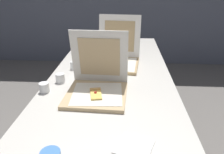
% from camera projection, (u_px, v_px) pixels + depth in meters
% --- Properties ---
extents(table, '(0.87, 2.25, 0.73)m').
position_uv_depth(table, '(111.00, 81.00, 1.65)').
color(table, beige).
rests_on(table, ground).
extents(pizza_box_front, '(0.37, 0.37, 0.37)m').
position_uv_depth(pizza_box_front, '(97.00, 86.00, 1.34)').
color(pizza_box_front, tan).
rests_on(pizza_box_front, table).
extents(pizza_box_middle, '(0.39, 0.43, 0.37)m').
position_uv_depth(pizza_box_middle, '(117.00, 58.00, 1.82)').
color(pizza_box_middle, tan).
rests_on(pizza_box_middle, table).
extents(cup_white_mid, '(0.06, 0.06, 0.06)m').
position_uv_depth(cup_white_mid, '(74.00, 65.00, 1.73)').
color(cup_white_mid, white).
rests_on(cup_white_mid, table).
extents(cup_white_far, '(0.06, 0.06, 0.06)m').
position_uv_depth(cup_white_far, '(89.00, 55.00, 1.97)').
color(cup_white_far, white).
rests_on(cup_white_far, table).
extents(cup_white_near_left, '(0.06, 0.06, 0.06)m').
position_uv_depth(cup_white_near_left, '(44.00, 88.00, 1.38)').
color(cup_white_near_left, white).
rests_on(cup_white_near_left, table).
extents(cup_white_near_center, '(0.06, 0.06, 0.06)m').
position_uv_depth(cup_white_near_center, '(60.00, 78.00, 1.51)').
color(cup_white_near_center, white).
rests_on(cup_white_near_center, table).
extents(napkin_pile, '(0.18, 0.18, 0.01)m').
position_uv_depth(napkin_pile, '(133.00, 146.00, 0.93)').
color(napkin_pile, white).
rests_on(napkin_pile, table).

